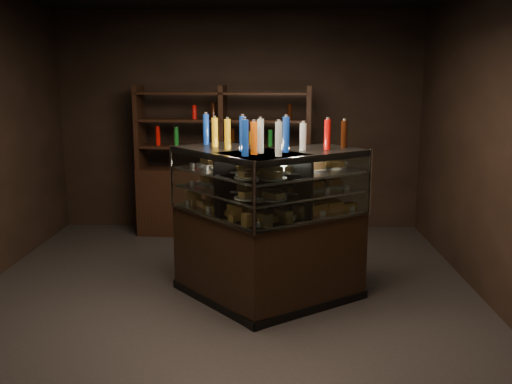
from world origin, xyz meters
TOP-DOWN VIEW (x-y plane):
  - ground at (0.00, 0.00)m, footprint 5.00×5.00m
  - room_shell at (0.00, 0.00)m, footprint 5.02×5.02m
  - display_case at (0.39, -0.27)m, footprint 1.94×1.46m
  - food_display at (0.39, -0.28)m, footprint 1.54×1.03m
  - bottles_top at (0.39, -0.27)m, footprint 1.37×0.90m
  - potted_conifer at (0.46, 0.80)m, footprint 0.36×0.36m
  - back_shelving at (-0.20, 2.05)m, footprint 2.33×0.57m

SIDE VIEW (x-z plane):
  - ground at x=0.00m, z-range 0.00..0.00m
  - potted_conifer at x=0.46m, z-range 0.06..0.83m
  - display_case at x=0.39m, z-range -0.24..1.22m
  - back_shelving at x=-0.20m, z-range -0.39..1.61m
  - food_display at x=0.39m, z-range 0.88..1.33m
  - bottles_top at x=0.39m, z-range 1.45..1.75m
  - room_shell at x=0.00m, z-range 0.44..3.45m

